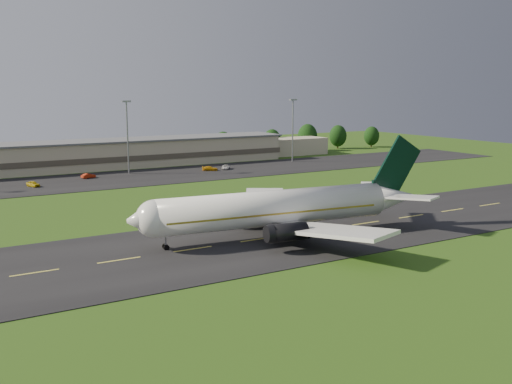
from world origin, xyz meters
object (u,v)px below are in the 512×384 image
service_vehicle_a (33,184)px  service_vehicle_d (210,168)px  light_mast_east (293,123)px  service_vehicle_c (226,167)px  terminal (116,154)px  airliner (279,208)px  light_mast_centre (127,128)px  service_vehicle_b (88,176)px

service_vehicle_a → service_vehicle_d: 49.23m
light_mast_east → service_vehicle_c: size_ratio=4.51×
service_vehicle_c → terminal: bearing=171.6°
service_vehicle_d → light_mast_east: bearing=-50.4°
airliner → light_mast_centre: size_ratio=2.52×
light_mast_centre → service_vehicle_a: 31.14m
terminal → service_vehicle_a: terminal is taller
service_vehicle_d → service_vehicle_a: bearing=123.3°
light_mast_centre → service_vehicle_d: light_mast_centre is taller
light_mast_centre → service_vehicle_d: 25.93m
light_mast_centre → service_vehicle_c: (27.58, -5.63, -12.01)m
airliner → service_vehicle_b: (-10.78, 77.20, -3.93)m
service_vehicle_a → service_vehicle_c: bearing=-18.6°
light_mast_centre → service_vehicle_b: (-11.97, -2.89, -12.00)m
airliner → service_vehicle_a: (-25.76, 70.09, -3.88)m
airliner → light_mast_centre: (1.19, 80.10, 8.08)m
terminal → service_vehicle_c: (26.18, -21.81, -3.26)m
service_vehicle_a → service_vehicle_b: 16.58m
service_vehicle_b → service_vehicle_d: (34.10, -3.34, 0.02)m
light_mast_east → service_vehicle_a: (-81.95, -10.01, -11.96)m
service_vehicle_a → service_vehicle_d: (49.08, 3.77, -0.02)m
airliner → light_mast_centre: light_mast_centre is taller
airliner → light_mast_east: 98.18m
airliner → service_vehicle_b: airliner is taller
airliner → light_mast_east: bearing=61.6°
light_mast_centre → service_vehicle_d: (22.13, -6.24, -11.98)m
terminal → service_vehicle_c: size_ratio=32.13×
airliner → service_vehicle_c: 79.93m
airliner → service_vehicle_d: 77.55m
terminal → service_vehicle_b: bearing=-125.0°
service_vehicle_b → service_vehicle_d: size_ratio=0.85×
service_vehicle_a → service_vehicle_d: bearing=-18.8°
airliner → terminal: 96.32m
light_mast_centre → service_vehicle_d: bearing=-15.7°
light_mast_east → service_vehicle_a: 83.42m
service_vehicle_d → terminal: bearing=71.6°
light_mast_east → service_vehicle_c: (-27.42, -5.63, -12.01)m
airliner → light_mast_east: size_ratio=2.52×
terminal → service_vehicle_c: bearing=-39.8°
light_mast_centre → service_vehicle_b: bearing=-166.4°
service_vehicle_d → service_vehicle_b: bearing=113.3°
light_mast_east → service_vehicle_b: size_ratio=5.29×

